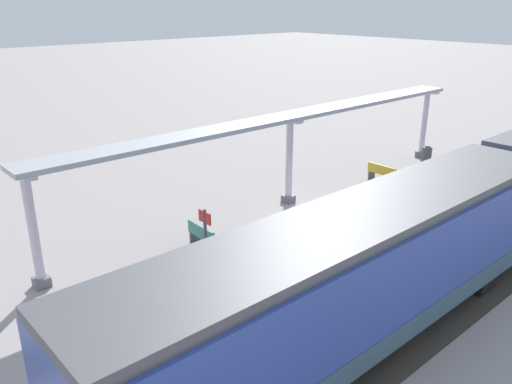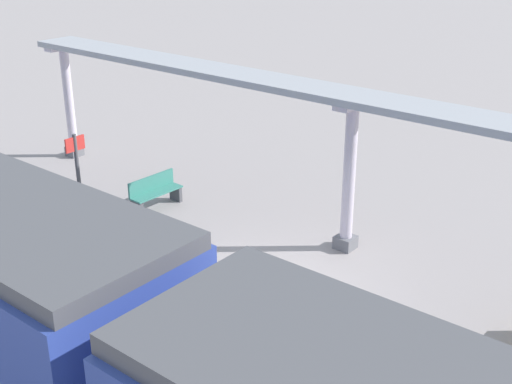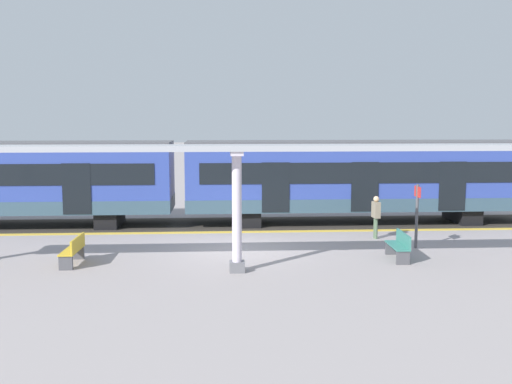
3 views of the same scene
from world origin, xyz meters
TOP-DOWN VIEW (x-y plane):
  - ground_plane at (0.00, 0.00)m, footprint 176.00×176.00m
  - tactile_edge_strip at (-3.08, 0.00)m, footprint 0.40×26.16m
  - canopy_pillar_second at (2.83, -0.08)m, footprint 1.10×0.44m
  - canopy_pillar_third at (2.83, 10.08)m, footprint 1.10×0.44m
  - canopy_beam at (2.83, -0.00)m, footprint 1.20×20.97m
  - bench_near_end at (1.66, 5.07)m, footprint 1.51×0.49m
  - platform_info_sign at (0.10, 6.13)m, footprint 0.56×0.10m
  - passenger_waiting_near_edge at (-1.56, 5.17)m, footprint 0.47×0.24m

SIDE VIEW (x-z plane):
  - ground_plane at x=0.00m, z-range 0.00..0.00m
  - tactile_edge_strip at x=-3.08m, z-range 0.00..0.01m
  - bench_near_end at x=1.66m, z-range 0.01..0.87m
  - passenger_waiting_near_edge at x=-1.56m, z-range 0.20..1.78m
  - platform_info_sign at x=0.10m, z-range 0.23..2.43m
  - canopy_pillar_second at x=2.83m, z-range 0.03..3.54m
  - canopy_pillar_third at x=2.83m, z-range 0.03..3.54m
  - canopy_beam at x=2.83m, z-range 3.52..3.68m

